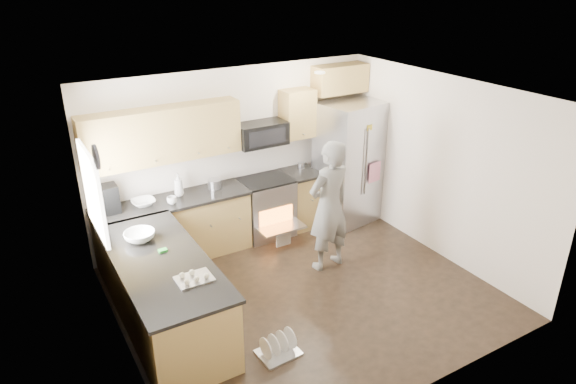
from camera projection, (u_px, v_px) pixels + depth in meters
ground at (304, 293)px, 6.69m from camera, size 4.50×4.50×0.00m
room_shell at (303, 174)px, 6.00m from camera, size 4.54×4.04×2.62m
back_cabinet_run at (206, 188)px, 7.40m from camera, size 4.45×0.64×2.50m
peninsula at (164, 293)px, 5.88m from camera, size 0.96×2.36×1.04m
stove_range at (266, 194)px, 7.91m from camera, size 0.76×0.97×1.79m
refrigerator at (349, 163)px, 8.27m from camera, size 1.08×0.90×1.99m
person at (329, 206)px, 6.93m from camera, size 0.73×0.53×1.86m
dish_rack at (278, 348)px, 5.61m from camera, size 0.46×0.38×0.27m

